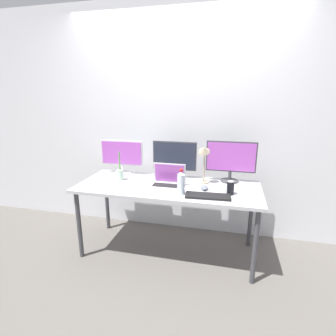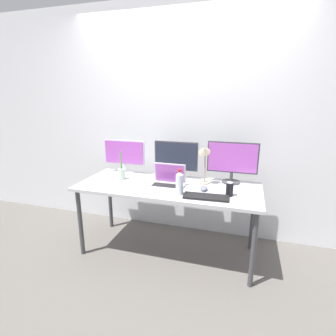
% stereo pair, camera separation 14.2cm
% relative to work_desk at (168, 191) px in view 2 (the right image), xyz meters
% --- Properties ---
extents(ground_plane, '(16.00, 16.00, 0.00)m').
position_rel_work_desk_xyz_m(ground_plane, '(0.00, 0.00, -0.68)').
color(ground_plane, '#5B5651').
extents(wall_back, '(7.00, 0.08, 2.60)m').
position_rel_work_desk_xyz_m(wall_back, '(0.00, 0.59, 0.62)').
color(wall_back, silver).
rests_on(wall_back, ground).
extents(work_desk, '(1.80, 0.73, 0.74)m').
position_rel_work_desk_xyz_m(work_desk, '(0.00, 0.00, 0.00)').
color(work_desk, '#424247').
rests_on(work_desk, ground).
extents(monitor_left, '(0.49, 0.20, 0.38)m').
position_rel_work_desk_xyz_m(monitor_left, '(-0.60, 0.27, 0.27)').
color(monitor_left, silver).
rests_on(monitor_left, work_desk).
extents(monitor_center, '(0.47, 0.20, 0.40)m').
position_rel_work_desk_xyz_m(monitor_center, '(0.01, 0.27, 0.27)').
color(monitor_center, '#38383D').
rests_on(monitor_center, work_desk).
extents(monitor_right, '(0.50, 0.19, 0.42)m').
position_rel_work_desk_xyz_m(monitor_right, '(0.59, 0.27, 0.30)').
color(monitor_right, '#38383D').
rests_on(monitor_right, work_desk).
extents(laptop_silver, '(0.33, 0.21, 0.22)m').
position_rel_work_desk_xyz_m(laptop_silver, '(0.01, -0.01, 0.11)').
color(laptop_silver, silver).
rests_on(laptop_silver, work_desk).
extents(keyboard_main, '(0.40, 0.17, 0.02)m').
position_rel_work_desk_xyz_m(keyboard_main, '(0.42, -0.22, 0.07)').
color(keyboard_main, black).
rests_on(keyboard_main, work_desk).
extents(mouse_by_keyboard, '(0.08, 0.12, 0.04)m').
position_rel_work_desk_xyz_m(mouse_by_keyboard, '(0.37, -0.03, 0.08)').
color(mouse_by_keyboard, slate).
rests_on(mouse_by_keyboard, work_desk).
extents(water_bottle, '(0.07, 0.07, 0.24)m').
position_rel_work_desk_xyz_m(water_bottle, '(0.17, -0.20, 0.17)').
color(water_bottle, silver).
rests_on(water_bottle, work_desk).
extents(soda_can_near_keyboard, '(0.07, 0.07, 0.13)m').
position_rel_work_desk_xyz_m(soda_can_near_keyboard, '(0.60, -0.11, 0.12)').
color(soda_can_near_keyboard, black).
rests_on(soda_can_near_keyboard, work_desk).
extents(bamboo_vase, '(0.07, 0.07, 0.30)m').
position_rel_work_desk_xyz_m(bamboo_vase, '(-0.53, 0.05, 0.13)').
color(bamboo_vase, '#B2D1B7').
rests_on(bamboo_vase, work_desk).
extents(desk_lamp, '(0.11, 0.18, 0.42)m').
position_rel_work_desk_xyz_m(desk_lamp, '(0.33, 0.13, 0.34)').
color(desk_lamp, tan).
rests_on(desk_lamp, work_desk).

